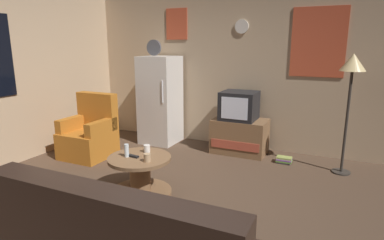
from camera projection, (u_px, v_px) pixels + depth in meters
name	position (u px, v px, depth m)	size (l,w,h in m)	color
ground_plane	(157.00, 204.00, 3.56)	(12.00, 12.00, 0.00)	#4C3828
wall_with_art	(232.00, 64.00, 5.41)	(5.20, 0.12, 2.75)	tan
fridge	(160.00, 100.00, 5.65)	(0.60, 0.62, 1.77)	silver
tv_stand	(240.00, 136.00, 5.18)	(0.84, 0.53, 0.54)	brown
crt_tv	(239.00, 106.00, 5.08)	(0.54, 0.51, 0.44)	black
standing_lamp	(352.00, 72.00, 4.11)	(0.32, 0.32, 1.59)	#332D28
coffee_table	(140.00, 175.00, 3.76)	(0.72, 0.72, 0.45)	brown
wine_glass	(127.00, 150.00, 3.69)	(0.05, 0.05, 0.15)	silver
mug_ceramic_white	(147.00, 149.00, 3.85)	(0.08, 0.08, 0.09)	silver
mug_ceramic_tan	(147.00, 158.00, 3.54)	(0.08, 0.08, 0.09)	tan
remote_control	(133.00, 156.00, 3.70)	(0.15, 0.04, 0.02)	black
armchair	(90.00, 135.00, 5.03)	(0.68, 0.68, 0.96)	#B2661E
book_stack	(284.00, 160.00, 4.77)	(0.22, 0.16, 0.09)	slate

